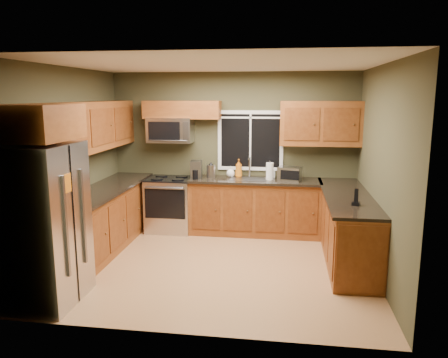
% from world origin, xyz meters
% --- Properties ---
extents(floor, '(4.20, 4.20, 0.00)m').
position_xyz_m(floor, '(0.00, 0.00, 0.00)').
color(floor, '#A87649').
rests_on(floor, ground).
extents(ceiling, '(4.20, 4.20, 0.00)m').
position_xyz_m(ceiling, '(0.00, 0.00, 2.70)').
color(ceiling, white).
rests_on(ceiling, back_wall).
extents(back_wall, '(4.20, 0.00, 4.20)m').
position_xyz_m(back_wall, '(0.00, 1.80, 1.35)').
color(back_wall, '#3E3D26').
rests_on(back_wall, ground).
extents(front_wall, '(4.20, 0.00, 4.20)m').
position_xyz_m(front_wall, '(0.00, -1.80, 1.35)').
color(front_wall, '#3E3D26').
rests_on(front_wall, ground).
extents(left_wall, '(0.00, 3.60, 3.60)m').
position_xyz_m(left_wall, '(-2.10, 0.00, 1.35)').
color(left_wall, '#3E3D26').
rests_on(left_wall, ground).
extents(right_wall, '(0.00, 3.60, 3.60)m').
position_xyz_m(right_wall, '(2.10, 0.00, 1.35)').
color(right_wall, '#3E3D26').
rests_on(right_wall, ground).
extents(window, '(1.12, 0.03, 1.02)m').
position_xyz_m(window, '(0.30, 1.78, 1.55)').
color(window, white).
rests_on(window, back_wall).
extents(base_cabinets_left, '(0.60, 2.65, 0.90)m').
position_xyz_m(base_cabinets_left, '(-1.80, 0.48, 0.45)').
color(base_cabinets_left, brown).
rests_on(base_cabinets_left, ground).
extents(countertop_left, '(0.65, 2.65, 0.04)m').
position_xyz_m(countertop_left, '(-1.78, 0.48, 0.92)').
color(countertop_left, black).
rests_on(countertop_left, base_cabinets_left).
extents(base_cabinets_back, '(2.17, 0.60, 0.90)m').
position_xyz_m(base_cabinets_back, '(0.42, 1.50, 0.45)').
color(base_cabinets_back, brown).
rests_on(base_cabinets_back, ground).
extents(countertop_back, '(2.17, 0.65, 0.04)m').
position_xyz_m(countertop_back, '(0.42, 1.48, 0.92)').
color(countertop_back, black).
rests_on(countertop_back, base_cabinets_back).
extents(base_cabinets_peninsula, '(0.60, 2.52, 0.90)m').
position_xyz_m(base_cabinets_peninsula, '(1.80, 0.54, 0.45)').
color(base_cabinets_peninsula, brown).
rests_on(base_cabinets_peninsula, ground).
extents(countertop_peninsula, '(0.65, 2.50, 0.04)m').
position_xyz_m(countertop_peninsula, '(1.78, 0.55, 0.92)').
color(countertop_peninsula, black).
rests_on(countertop_peninsula, base_cabinets_peninsula).
extents(upper_cabinets_left, '(0.33, 2.65, 0.72)m').
position_xyz_m(upper_cabinets_left, '(-1.94, 0.48, 1.86)').
color(upper_cabinets_left, brown).
rests_on(upper_cabinets_left, left_wall).
extents(upper_cabinets_back_left, '(1.30, 0.33, 0.30)m').
position_xyz_m(upper_cabinets_back_left, '(-0.85, 1.64, 2.07)').
color(upper_cabinets_back_left, brown).
rests_on(upper_cabinets_back_left, back_wall).
extents(upper_cabinets_back_right, '(1.30, 0.33, 0.72)m').
position_xyz_m(upper_cabinets_back_right, '(1.45, 1.64, 1.86)').
color(upper_cabinets_back_right, brown).
rests_on(upper_cabinets_back_right, back_wall).
extents(upper_cabinet_over_fridge, '(0.72, 0.90, 0.38)m').
position_xyz_m(upper_cabinet_over_fridge, '(-1.74, -1.30, 2.03)').
color(upper_cabinet_over_fridge, brown).
rests_on(upper_cabinet_over_fridge, left_wall).
extents(refrigerator, '(0.74, 0.90, 1.80)m').
position_xyz_m(refrigerator, '(-1.74, -1.30, 0.90)').
color(refrigerator, '#B7B7BC').
rests_on(refrigerator, ground).
extents(range, '(0.76, 0.69, 0.94)m').
position_xyz_m(range, '(-1.05, 1.47, 0.47)').
color(range, '#B7B7BC').
rests_on(range, ground).
extents(microwave, '(0.76, 0.41, 0.42)m').
position_xyz_m(microwave, '(-1.05, 1.61, 1.73)').
color(microwave, '#B7B7BC').
rests_on(microwave, back_wall).
extents(sink, '(0.60, 0.42, 0.36)m').
position_xyz_m(sink, '(0.30, 1.49, 0.95)').
color(sink, slate).
rests_on(sink, countertop_back).
extents(toaster_oven, '(0.41, 0.35, 0.22)m').
position_xyz_m(toaster_oven, '(0.98, 1.46, 1.05)').
color(toaster_oven, '#B7B7BC').
rests_on(toaster_oven, countertop_back).
extents(coffee_maker, '(0.20, 0.26, 0.30)m').
position_xyz_m(coffee_maker, '(-0.57, 1.42, 1.08)').
color(coffee_maker, slate).
rests_on(coffee_maker, countertop_back).
extents(kettle, '(0.19, 0.19, 0.27)m').
position_xyz_m(kettle, '(-0.34, 1.53, 1.06)').
color(kettle, '#B7B7BC').
rests_on(kettle, countertop_back).
extents(paper_towel_roll, '(0.13, 0.13, 0.31)m').
position_xyz_m(paper_towel_roll, '(0.65, 1.48, 1.08)').
color(paper_towel_roll, white).
rests_on(paper_towel_roll, countertop_back).
extents(soap_bottle_a, '(0.15, 0.15, 0.31)m').
position_xyz_m(soap_bottle_a, '(0.12, 1.63, 1.09)').
color(soap_bottle_a, '#C96913').
rests_on(soap_bottle_a, countertop_back).
extents(soap_bottle_b, '(0.10, 0.10, 0.20)m').
position_xyz_m(soap_bottle_b, '(0.69, 1.69, 1.04)').
color(soap_bottle_b, white).
rests_on(soap_bottle_b, countertop_back).
extents(soap_bottle_c, '(0.15, 0.15, 0.18)m').
position_xyz_m(soap_bottle_c, '(-0.02, 1.65, 1.03)').
color(soap_bottle_c, white).
rests_on(soap_bottle_c, countertop_back).
extents(cordless_phone, '(0.12, 0.12, 0.22)m').
position_xyz_m(cordless_phone, '(1.80, -0.08, 1.00)').
color(cordless_phone, black).
rests_on(cordless_phone, countertop_peninsula).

